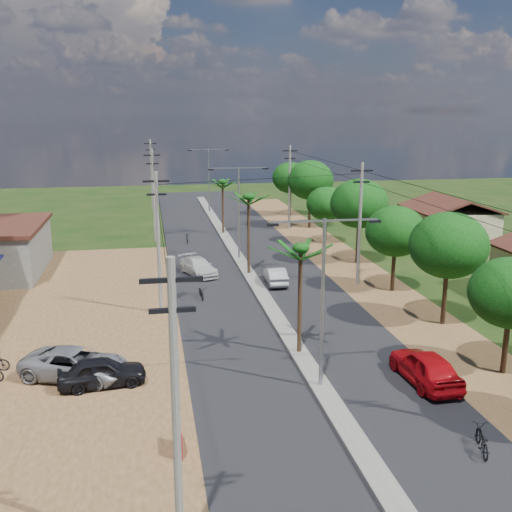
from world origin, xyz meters
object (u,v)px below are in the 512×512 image
(car_parked_silver, at_px, (76,365))
(car_red_near, at_px, (425,368))
(car_silver_mid, at_px, (275,276))
(moto_rider_east, at_px, (482,441))
(roadside_sign, at_px, (180,440))
(car_white_far, at_px, (198,267))
(car_parked_dark, at_px, (102,373))

(car_parked_silver, bearing_deg, car_red_near, -79.70)
(car_red_near, relative_size, car_silver_mid, 1.20)
(car_silver_mid, distance_m, moto_rider_east, 23.59)
(car_parked_silver, xyz_separation_m, roadside_sign, (4.50, -7.29, -0.19))
(car_silver_mid, relative_size, moto_rider_east, 2.14)
(car_white_far, xyz_separation_m, car_parked_dark, (-6.07, -18.64, 0.03))
(car_white_far, bearing_deg, car_silver_mid, -51.38)
(car_silver_mid, xyz_separation_m, car_white_far, (-5.39, 3.49, 0.01))
(car_silver_mid, distance_m, car_parked_silver, 19.01)
(car_parked_silver, bearing_deg, car_white_far, -0.41)
(car_silver_mid, height_order, car_parked_dark, car_parked_dark)
(car_silver_mid, distance_m, car_parked_dark, 18.99)
(car_red_near, xyz_separation_m, roadside_sign, (-11.71, -3.89, -0.26))
(car_parked_dark, bearing_deg, car_red_near, -105.86)
(car_parked_silver, bearing_deg, roadside_sign, -126.15)
(car_red_near, xyz_separation_m, car_silver_mid, (-3.50, 17.54, -0.16))
(car_red_near, distance_m, car_parked_silver, 16.57)
(moto_rider_east, height_order, roadside_sign, roadside_sign)
(car_silver_mid, bearing_deg, car_red_near, 103.15)
(car_red_near, bearing_deg, car_parked_silver, -14.27)
(car_white_far, bearing_deg, car_parked_silver, -131.00)
(car_red_near, relative_size, car_white_far, 1.04)
(car_silver_mid, relative_size, roadside_sign, 2.99)
(car_silver_mid, relative_size, car_parked_silver, 0.74)
(car_silver_mid, relative_size, car_parked_dark, 0.97)
(car_white_far, relative_size, car_parked_dark, 1.12)
(car_white_far, height_order, car_parked_dark, car_parked_dark)
(car_silver_mid, xyz_separation_m, car_parked_silver, (-12.72, -14.13, 0.09))
(moto_rider_east, bearing_deg, roadside_sign, 7.75)
(car_white_far, height_order, moto_rider_east, car_white_far)
(car_parked_dark, relative_size, moto_rider_east, 2.21)
(car_white_far, bearing_deg, moto_rider_east, -91.14)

